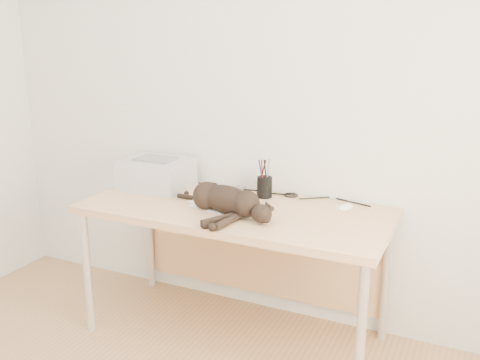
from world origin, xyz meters
The scene contains 11 objects.
wall_back centered at (0.00, 1.75, 1.30)m, with size 3.50×3.50×0.00m, color silver.
desk centered at (0.00, 1.48, 0.61)m, with size 1.60×0.70×0.74m.
printer centered at (-0.57, 1.53, 0.83)m, with size 0.38×0.32×0.18m.
papers centered at (-0.07, 1.38, 0.74)m, with size 0.38×0.32×0.01m.
cat centered at (-0.01, 1.29, 0.81)m, with size 0.64×0.41×0.15m.
mug centered at (0.04, 1.67, 0.78)m, with size 0.09×0.09×0.09m, color white.
pen_cup centered at (0.07, 1.62, 0.80)m, with size 0.08×0.08×0.21m.
remote_grey centered at (-0.12, 1.63, 0.75)m, with size 0.05×0.17×0.02m, color slate.
remote_black centered at (0.05, 1.41, 0.75)m, with size 0.05×0.17×0.02m, color black.
mouse centered at (0.53, 1.62, 0.76)m, with size 0.06×0.11×0.04m, color white.
cable_tangle centered at (0.00, 1.70, 0.75)m, with size 1.36×0.08×0.01m, color black, non-canonical shape.
Camera 1 is at (1.14, -0.98, 1.63)m, focal length 40.00 mm.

